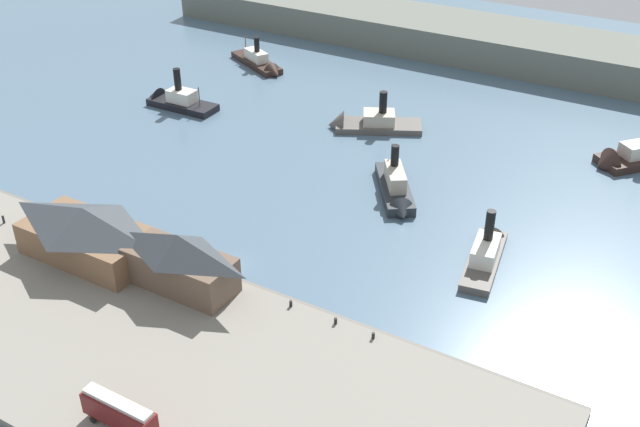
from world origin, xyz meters
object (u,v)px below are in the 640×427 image
object	(u,v)px
pedestrian_at_waters_edge	(3,219)
ferry_near_quay	(396,190)
ferry_shed_east_terminal	(180,260)
ferry_departing_north	(630,157)
mooring_post_east	(336,321)
mooring_post_center_west	(291,304)
mooring_post_west	(373,335)
ferry_mid_harbor	(261,63)
ferry_moored_west	(365,123)
street_tram	(119,412)
mooring_post_center_east	(37,210)
ferry_shed_west_terminal	(87,232)
ferry_approaching_west	(175,100)
ferry_moored_east	(487,250)

from	to	relation	value
pedestrian_at_waters_edge	ferry_near_quay	bearing A→B (deg)	39.47
ferry_shed_east_terminal	ferry_departing_north	xyz separation A→B (m)	(47.78, 74.92, -4.16)
mooring_post_east	mooring_post_center_west	distance (m)	7.22
pedestrian_at_waters_edge	mooring_post_east	distance (m)	59.96
mooring_post_west	ferry_mid_harbor	xyz separation A→B (m)	(-71.63, 78.64, -0.40)
ferry_moored_west	ferry_mid_harbor	distance (m)	43.29
ferry_shed_east_terminal	street_tram	bearing A→B (deg)	-65.14
street_tram	ferry_near_quay	distance (m)	65.48
mooring_post_center_east	mooring_post_center_west	world-z (taller)	same
ferry_shed_west_terminal	ferry_approaching_west	size ratio (longest dim) A/B	1.18
ferry_departing_north	mooring_post_east	bearing A→B (deg)	-108.94
mooring_post_east	mooring_post_center_east	world-z (taller)	same
ferry_near_quay	ferry_departing_north	distance (m)	47.53
mooring_post_west	ferry_near_quay	bearing A→B (deg)	111.17
ferry_moored_west	ferry_departing_north	size ratio (longest dim) A/B	1.15
mooring_post_center_east	mooring_post_center_west	distance (m)	50.37
mooring_post_east	ferry_moored_west	world-z (taller)	ferry_moored_west
ferry_shed_east_terminal	ferry_departing_north	bearing A→B (deg)	57.47
mooring_post_center_west	mooring_post_center_east	bearing A→B (deg)	-179.75
ferry_near_quay	ferry_moored_west	world-z (taller)	ferry_near_quay
ferry_shed_east_terminal	ferry_moored_east	bearing A→B (deg)	41.44
ferry_shed_west_terminal	ferry_shed_east_terminal	size ratio (longest dim) A/B	1.26
ferry_near_quay	ferry_mid_harbor	world-z (taller)	ferry_near_quay
ferry_moored_west	ferry_departing_north	bearing A→B (deg)	12.33
mooring_post_center_west	ferry_moored_east	world-z (taller)	ferry_moored_east
ferry_departing_north	ferry_moored_west	bearing A→B (deg)	-167.67
mooring_post_center_west	mooring_post_west	size ratio (longest dim) A/B	1.00
ferry_shed_west_terminal	street_tram	size ratio (longest dim) A/B	2.17
pedestrian_at_waters_edge	mooring_post_east	xyz separation A→B (m)	(59.72, 5.31, -0.27)
ferry_near_quay	ferry_mid_harbor	xyz separation A→B (m)	(-57.33, 41.70, -0.40)
ferry_approaching_west	ferry_near_quay	distance (m)	61.47
mooring_post_east	ferry_near_quay	world-z (taller)	ferry_near_quay
street_tram	ferry_near_quay	bearing A→B (deg)	87.04
ferry_shed_east_terminal	ferry_moored_east	world-z (taller)	ferry_shed_east_terminal
mooring_post_west	ferry_departing_north	bearing A→B (deg)	75.32
street_tram	mooring_post_center_west	world-z (taller)	street_tram
mooring_post_center_east	ferry_mid_harbor	bearing A→B (deg)	96.01
pedestrian_at_waters_edge	ferry_departing_north	bearing A→B (deg)	42.25
pedestrian_at_waters_edge	mooring_post_west	bearing A→B (deg)	4.55
mooring_post_center_east	pedestrian_at_waters_edge	bearing A→B (deg)	-112.44
ferry_mid_harbor	ferry_departing_north	xyz separation A→B (m)	(90.28, -7.44, 0.23)
ferry_shed_west_terminal	mooring_post_east	xyz separation A→B (m)	(40.48, 4.88, -3.84)
ferry_approaching_west	ferry_near_quay	xyz separation A→B (m)	(60.28, -12.01, 0.20)
mooring_post_center_west	ferry_near_quay	distance (m)	36.78
ferry_approaching_west	mooring_post_west	bearing A→B (deg)	-33.28
ferry_departing_north	ferry_shed_west_terminal	bearing A→B (deg)	-130.50
ferry_shed_east_terminal	mooring_post_west	bearing A→B (deg)	7.28
ferry_shed_west_terminal	mooring_post_center_east	size ratio (longest dim) A/B	23.25
ferry_approaching_west	ferry_moored_west	size ratio (longest dim) A/B	0.87
ferry_shed_west_terminal	ferry_near_quay	xyz separation A→B (m)	(31.93, 41.72, -3.84)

